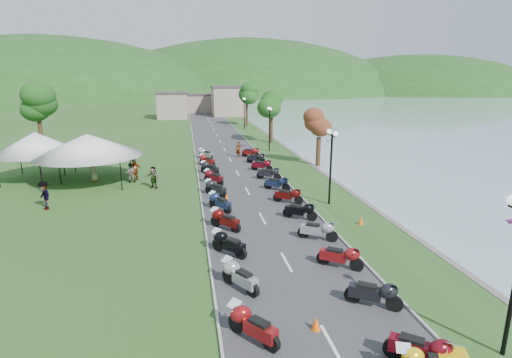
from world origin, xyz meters
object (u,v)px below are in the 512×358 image
pedestrian_a (136,180)px  pedestrian_b (131,182)px  pedestrian_c (46,209)px  vendor_tent_main (89,158)px

pedestrian_a → pedestrian_b: pedestrian_a is taller
pedestrian_b → pedestrian_c: bearing=46.1°
vendor_tent_main → pedestrian_c: bearing=-101.9°
vendor_tent_main → pedestrian_b: size_ratio=3.49×
pedestrian_b → pedestrian_c: size_ratio=0.85×
vendor_tent_main → pedestrian_c: 7.16m
vendor_tent_main → pedestrian_a: 4.03m
vendor_tent_main → pedestrian_b: bearing=-10.4°
pedestrian_a → pedestrian_c: (-4.92, -6.74, 0.00)m
vendor_tent_main → pedestrian_b: 3.81m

